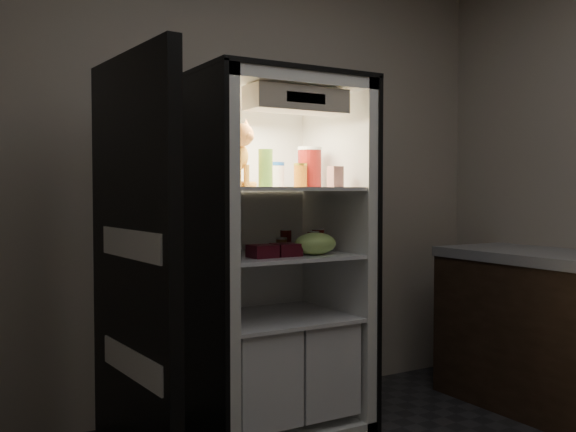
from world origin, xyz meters
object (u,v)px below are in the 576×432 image
Objects in this scene: condiment_jar at (282,245)px; tabby_cat at (230,162)px; grape_bag at (315,244)px; parmesan_shaker at (266,168)px; berry_box_left at (262,251)px; soda_can_c at (313,242)px; soda_can_b at (318,240)px; berry_box_right at (286,250)px; salsa_jar at (300,175)px; mayo_tub at (275,175)px; pepper_jar at (310,167)px; soda_can_a at (286,240)px; refrigerator at (270,280)px; cream_carton at (335,177)px.

tabby_cat is at bearing 165.50° from condiment_jar.
condiment_jar is 0.21m from grape_bag.
parmesan_shaker reaches higher than berry_box_left.
soda_can_c is 1.43× the size of condiment_jar.
soda_can_b is 1.52× the size of condiment_jar.
tabby_cat is 2.76× the size of berry_box_right.
salsa_jar is 0.37m from soda_can_b.
mayo_tub is 1.11× the size of berry_box_left.
mayo_tub is 0.19m from pepper_jar.
soda_can_c is 0.34m from berry_box_left.
soda_can_a is 0.31m from berry_box_right.
mayo_tub is (0.09, 0.10, 0.57)m from refrigerator.
tabby_cat is 3.25× the size of cream_carton.
salsa_jar is 0.11m from pepper_jar.
parmesan_shaker is 0.47m from soda_can_c.
refrigerator is at bearing 85.02° from berry_box_right.
cream_carton reaches higher than soda_can_a.
refrigerator is 8.47× the size of pepper_jar.
soda_can_b is (0.25, -0.09, 0.21)m from refrigerator.
mayo_tub is (0.15, 0.16, -0.03)m from parmesan_shaker.
berry_box_left is at bearing -123.90° from parmesan_shaker.
soda_can_b reaches higher than soda_can_c.
soda_can_c and grape_bag have the same top height.
refrigerator is at bearing 141.12° from soda_can_c.
mayo_tub reaches higher than soda_can_b.
refrigerator is 5.32× the size of tabby_cat.
mayo_tub is 0.40m from condiment_jar.
berry_box_left is at bearing 175.03° from cream_carton.
tabby_cat is 0.61m from soda_can_c.
parmesan_shaker is 1.57× the size of berry_box_left.
refrigerator is 14.57× the size of salsa_jar.
cream_carton is at bearing -4.97° from berry_box_left.
cream_carton is (0.26, -0.24, 0.55)m from refrigerator.
soda_can_c is (0.09, -0.25, -0.36)m from mayo_tub.
cream_carton reaches higher than condiment_jar.
tabby_cat reaches higher than berry_box_right.
soda_can_c is at bearing -141.36° from soda_can_b.
soda_can_b is at bearing -31.90° from tabby_cat.
parmesan_shaker is 1.54× the size of berry_box_right.
soda_can_a is at bearing 100.55° from soda_can_c.
cream_carton is at bearing -69.66° from soda_can_a.
condiment_jar is at bearing -173.09° from pepper_jar.
refrigerator reaches higher than berry_box_left.
mayo_tub reaches higher than salsa_jar.
condiment_jar is at bearing -106.03° from mayo_tub.
parmesan_shaker is at bearing 141.45° from grape_bag.
berry_box_right is at bearing -120.52° from soda_can_a.
soda_can_a is 0.90× the size of berry_box_right.
berry_box_right is at bearing -109.91° from mayo_tub.
soda_can_c is (-0.08, 0.10, -0.35)m from cream_carton.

